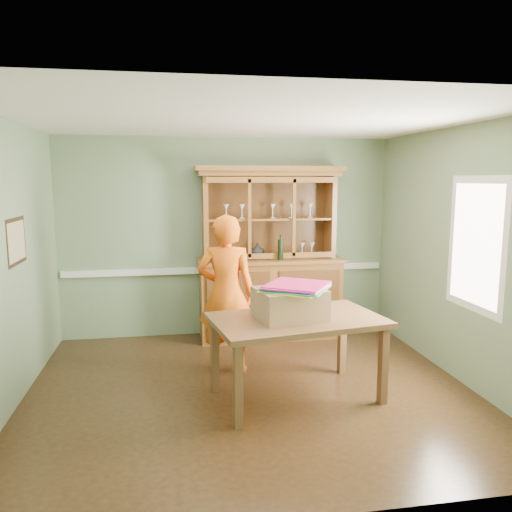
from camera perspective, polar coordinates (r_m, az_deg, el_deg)
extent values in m
plane|color=#402C14|center=(5.30, -0.66, -15.06)|extent=(4.50, 4.50, 0.00)
plane|color=white|center=(4.88, -0.72, 15.33)|extent=(4.50, 4.50, 0.00)
plane|color=gray|center=(6.88, -3.30, 2.16)|extent=(4.50, 0.00, 4.50)
plane|color=gray|center=(5.08, -26.64, -1.15)|extent=(0.00, 4.00, 4.00)
plane|color=gray|center=(5.71, 22.22, 0.14)|extent=(0.00, 4.00, 4.00)
plane|color=gray|center=(3.00, 5.34, -6.64)|extent=(4.50, 0.00, 4.50)
cube|color=white|center=(6.92, -3.24, -1.57)|extent=(4.41, 0.05, 0.08)
cube|color=#302013|center=(5.33, -25.66, 1.52)|extent=(0.03, 0.60, 0.46)
cube|color=beige|center=(5.33, -25.60, 1.53)|extent=(0.01, 0.52, 0.38)
cube|color=white|center=(5.43, 23.79, 1.23)|extent=(0.03, 0.96, 1.36)
cube|color=white|center=(5.43, 23.73, 1.23)|extent=(0.01, 0.80, 1.20)
cube|color=brown|center=(6.83, 1.58, -4.94)|extent=(1.88, 0.58, 1.05)
cube|color=brown|center=(6.71, 1.62, -0.45)|extent=(1.95, 0.64, 0.04)
cube|color=#5E3116|center=(6.91, 1.18, 4.59)|extent=(1.78, 0.04, 1.10)
cube|color=brown|center=(6.62, -5.84, 4.36)|extent=(0.06, 0.40, 1.10)
cube|color=brown|center=(6.95, 8.45, 4.52)|extent=(0.06, 0.40, 1.10)
cube|color=brown|center=(6.72, 1.49, 9.42)|extent=(1.88, 0.46, 0.06)
cube|color=brown|center=(6.70, 1.53, 9.96)|extent=(1.97, 0.50, 0.06)
cube|color=brown|center=(6.74, 1.47, 4.26)|extent=(1.65, 0.35, 0.03)
imported|color=#B2B2B7|center=(6.76, 0.15, 0.66)|extent=(0.19, 0.19, 0.20)
imported|color=gold|center=(6.72, -2.48, -0.01)|extent=(0.23, 0.23, 0.06)
cylinder|color=black|center=(6.53, 2.82, 0.97)|extent=(0.07, 0.07, 0.33)
cube|color=brown|center=(4.90, 4.72, -7.33)|extent=(1.77, 1.23, 0.05)
cube|color=brown|center=(4.44, -2.05, -14.62)|extent=(0.09, 0.09, 0.76)
cube|color=brown|center=(5.16, -4.74, -11.23)|extent=(0.09, 0.09, 0.76)
cube|color=brown|center=(5.03, 14.33, -12.02)|extent=(0.09, 0.09, 0.76)
cube|color=brown|center=(5.68, 9.81, -9.45)|extent=(0.09, 0.09, 0.76)
cube|color=#96714D|center=(4.82, 3.86, -5.45)|extent=(0.71, 0.61, 0.29)
cube|color=yellow|center=(4.76, 4.45, -3.80)|extent=(0.74, 0.74, 0.01)
cube|color=#33B061|center=(4.76, 4.46, -3.69)|extent=(0.74, 0.74, 0.01)
cube|color=#2A8ECA|center=(4.76, 4.46, -3.59)|extent=(0.74, 0.74, 0.01)
cube|color=#FF78D1|center=(4.76, 4.46, -3.48)|extent=(0.74, 0.74, 0.01)
cube|color=#C51E7D|center=(4.75, 4.46, -3.38)|extent=(0.74, 0.74, 0.01)
cube|color=#DB2165|center=(4.75, 4.46, -3.27)|extent=(0.74, 0.74, 0.01)
imported|color=orange|center=(5.55, -3.42, -4.34)|extent=(0.72, 0.55, 1.77)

